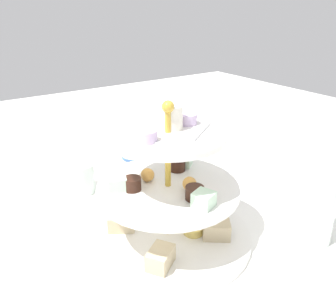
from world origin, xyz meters
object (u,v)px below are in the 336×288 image
object	(u,v)px
butter_knife_right	(224,170)
water_glass_tall_right	(316,207)
teacup_with_saucer	(134,164)
water_glass_short_left	(81,178)
tiered_serving_stand	(168,199)

from	to	relation	value
butter_knife_right	water_glass_tall_right	bearing A→B (deg)	137.99
butter_knife_right	teacup_with_saucer	bearing A→B (deg)	29.10
water_glass_tall_right	teacup_with_saucer	xyz separation A→B (m)	(-0.14, 0.41, -0.04)
water_glass_short_left	teacup_with_saucer	xyz separation A→B (m)	(0.14, 0.01, -0.01)
tiered_serving_stand	water_glass_tall_right	xyz separation A→B (m)	(0.21, -0.15, -0.01)
water_glass_short_left	teacup_with_saucer	size ratio (longest dim) A/B	0.76
water_glass_short_left	teacup_with_saucer	distance (m)	0.14
tiered_serving_stand	teacup_with_saucer	bearing A→B (deg)	73.89
tiered_serving_stand	water_glass_short_left	distance (m)	0.26
tiered_serving_stand	butter_knife_right	bearing A→B (deg)	27.99
tiered_serving_stand	water_glass_tall_right	size ratio (longest dim) A/B	2.23
teacup_with_saucer	butter_knife_right	bearing A→B (deg)	-30.62
water_glass_short_left	butter_knife_right	world-z (taller)	water_glass_short_left
teacup_with_saucer	butter_knife_right	distance (m)	0.23
butter_knife_right	tiered_serving_stand	bearing A→B (deg)	87.71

